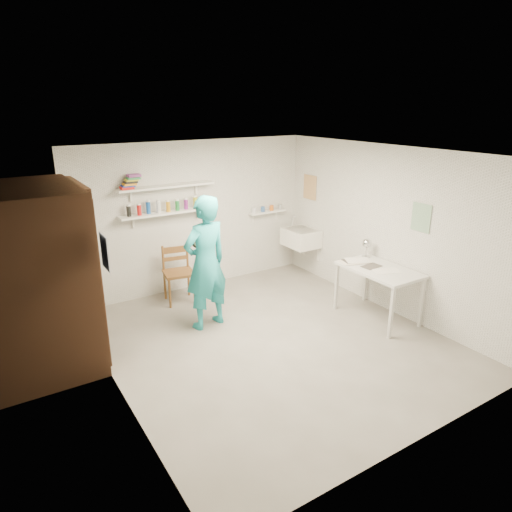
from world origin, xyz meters
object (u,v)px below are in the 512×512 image
belfast_sink (301,238)px  wall_clock (201,237)px  work_table (377,293)px  wooden_chair (179,273)px  desk_lamp (367,243)px  man (206,263)px

belfast_sink → wall_clock: 2.37m
work_table → wooden_chair: bearing=136.8°
belfast_sink → desk_lamp: (0.08, -1.48, 0.27)m
wall_clock → work_table: bearing=-42.5°
wall_clock → desk_lamp: (2.30, -0.84, -0.25)m
man → wall_clock: 0.38m
man → work_table: 2.47m
belfast_sink → wall_clock: size_ratio=1.82×
belfast_sink → desk_lamp: 1.51m
work_table → man: bearing=153.5°
belfast_sink → work_table: size_ratio=0.53×
wall_clock → wooden_chair: bearing=82.6°
belfast_sink → man: (-2.27, -0.86, 0.22)m
belfast_sink → wall_clock: bearing=-163.8°
wall_clock → desk_lamp: wall_clock is taller
work_table → wall_clock: bearing=148.6°
wooden_chair → wall_clock: bearing=-76.3°
man → wall_clock: man is taller
wall_clock → belfast_sink: bearing=5.1°
man → wooden_chair: (-0.01, 0.96, -0.45)m
belfast_sink → wooden_chair: 2.28m
belfast_sink → work_table: bearing=-93.3°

